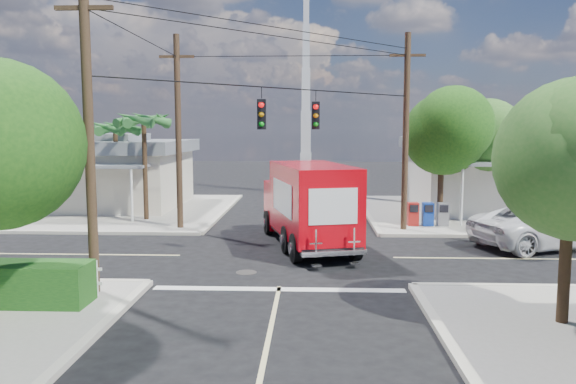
{
  "coord_description": "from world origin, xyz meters",
  "views": [
    {
      "loc": [
        0.98,
        -20.52,
        4.78
      ],
      "look_at": [
        0.0,
        2.0,
        2.2
      ],
      "focal_mm": 35.0,
      "sensor_mm": 36.0,
      "label": 1
    }
  ],
  "objects": [
    {
      "name": "parked_car",
      "position": [
        10.46,
        2.08,
        0.87
      ],
      "size": [
        6.84,
        4.79,
        1.73
      ],
      "primitive_type": "imported",
      "rotation": [
        0.0,
        0.0,
        1.91
      ],
      "color": "silver",
      "rests_on": "ground"
    },
    {
      "name": "tree_se",
      "position": [
        7.01,
        -7.24,
        4.04
      ],
      "size": [
        3.67,
        3.54,
        5.62
      ],
      "color": "#422D1C",
      "rests_on": "sidewalk_se"
    },
    {
      "name": "sidewalk_nw",
      "position": [
        -10.88,
        10.88,
        0.07
      ],
      "size": [
        14.12,
        14.12,
        0.14
      ],
      "color": "gray",
      "rests_on": "ground"
    },
    {
      "name": "building_nw",
      "position": [
        -12.0,
        12.46,
        2.22
      ],
      "size": [
        10.8,
        10.2,
        4.3
      ],
      "color": "beige",
      "rests_on": "sidewalk_nw"
    },
    {
      "name": "utility_poles",
      "position": [
        -1.58,
        1.6,
        4.67
      ],
      "size": [
        12.0,
        10.68,
        9.0
      ],
      "color": "#473321",
      "rests_on": "ground"
    },
    {
      "name": "road_markings",
      "position": [
        0.0,
        -1.47,
        0.01
      ],
      "size": [
        32.0,
        32.0,
        0.01
      ],
      "color": "beige",
      "rests_on": "ground"
    },
    {
      "name": "tree_ne_front",
      "position": [
        7.21,
        6.76,
        4.77
      ],
      "size": [
        4.21,
        4.14,
        6.66
      ],
      "color": "#422D1C",
      "rests_on": "sidewalk_ne"
    },
    {
      "name": "ground",
      "position": [
        0.0,
        0.0,
        0.0
      ],
      "size": [
        120.0,
        120.0,
        0.0
      ],
      "primitive_type": "plane",
      "color": "black",
      "rests_on": "ground"
    },
    {
      "name": "palm_nw_back",
      "position": [
        -9.5,
        9.0,
        4.67
      ],
      "size": [
        3.01,
        3.08,
        5.19
      ],
      "color": "#422D1C",
      "rests_on": "sidewalk_nw"
    },
    {
      "name": "building_ne",
      "position": [
        12.5,
        11.97,
        2.32
      ],
      "size": [
        11.8,
        10.2,
        4.5
      ],
      "color": "silver",
      "rests_on": "sidewalk_ne"
    },
    {
      "name": "tree_ne_back",
      "position": [
        9.81,
        8.96,
        4.19
      ],
      "size": [
        3.77,
        3.66,
        5.82
      ],
      "color": "#422D1C",
      "rests_on": "sidewalk_ne"
    },
    {
      "name": "delivery_truck",
      "position": [
        0.82,
        1.87,
        1.71
      ],
      "size": [
        4.16,
        8.1,
        3.37
      ],
      "color": "black",
      "rests_on": "ground"
    },
    {
      "name": "palm_nw_front",
      "position": [
        -7.5,
        7.5,
        5.04
      ],
      "size": [
        3.01,
        3.08,
        5.59
      ],
      "color": "#422D1C",
      "rests_on": "sidewalk_nw"
    },
    {
      "name": "sidewalk_ne",
      "position": [
        10.88,
        10.88,
        0.07
      ],
      "size": [
        14.12,
        14.12,
        0.14
      ],
      "color": "gray",
      "rests_on": "ground"
    },
    {
      "name": "radio_tower",
      "position": [
        0.5,
        20.0,
        5.64
      ],
      "size": [
        0.8,
        0.8,
        17.0
      ],
      "color": "silver",
      "rests_on": "ground"
    },
    {
      "name": "vending_boxes",
      "position": [
        6.5,
        6.2,
        0.69
      ],
      "size": [
        1.9,
        0.5,
        1.1
      ],
      "color": "#A71C17",
      "rests_on": "sidewalk_ne"
    }
  ]
}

